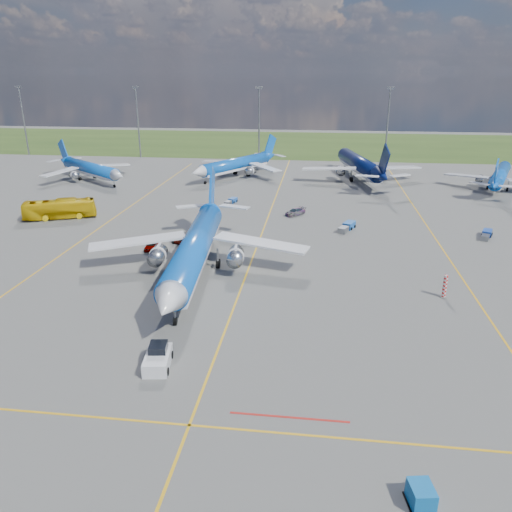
# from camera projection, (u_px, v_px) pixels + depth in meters

# --- Properties ---
(ground) EXTENTS (400.00, 400.00, 0.00)m
(ground) POSITION_uv_depth(u_px,v_px,m) (231.00, 314.00, 59.09)
(ground) COLOR #585856
(ground) RESTS_ON ground
(grass_strip) EXTENTS (400.00, 80.00, 0.01)m
(grass_strip) POSITION_uv_depth(u_px,v_px,m) (296.00, 144.00, 198.64)
(grass_strip) COLOR #2D4719
(grass_strip) RESTS_ON ground
(taxiway_lines) EXTENTS (60.25, 160.00, 0.02)m
(taxiway_lines) POSITION_uv_depth(u_px,v_px,m) (260.00, 240.00, 84.84)
(taxiway_lines) COLOR gold
(taxiway_lines) RESTS_ON ground
(floodlight_masts) EXTENTS (202.20, 0.50, 22.70)m
(floodlight_masts) POSITION_uv_depth(u_px,v_px,m) (322.00, 121.00, 155.89)
(floodlight_masts) COLOR slate
(floodlight_masts) RESTS_ON ground
(warning_post) EXTENTS (0.50, 0.50, 3.00)m
(warning_post) POSITION_uv_depth(u_px,v_px,m) (445.00, 286.00, 62.96)
(warning_post) COLOR red
(warning_post) RESTS_ON ground
(bg_jet_nw) EXTENTS (43.91, 42.47, 9.15)m
(bg_jet_nw) POSITION_uv_depth(u_px,v_px,m) (92.00, 181.00, 131.36)
(bg_jet_nw) COLOR blue
(bg_jet_nw) RESTS_ON ground
(bg_jet_nnw) EXTENTS (42.96, 46.18, 9.70)m
(bg_jet_nnw) POSITION_uv_depth(u_px,v_px,m) (236.00, 177.00, 136.24)
(bg_jet_nnw) COLOR blue
(bg_jet_nnw) RESTS_ON ground
(bg_jet_n) EXTENTS (42.03, 50.10, 11.54)m
(bg_jet_n) POSITION_uv_depth(u_px,v_px,m) (358.00, 179.00, 133.20)
(bg_jet_n) COLOR #081443
(bg_jet_n) RESTS_ON ground
(bg_jet_ne) EXTENTS (38.15, 42.75, 9.22)m
(bg_jet_ne) POSITION_uv_depth(u_px,v_px,m) (498.00, 188.00, 122.75)
(bg_jet_ne) COLOR blue
(bg_jet_ne) RESTS_ON ground
(main_airliner) EXTENTS (37.53, 47.30, 11.71)m
(main_airliner) POSITION_uv_depth(u_px,v_px,m) (196.00, 275.00, 70.48)
(main_airliner) COLOR blue
(main_airliner) RESTS_ON ground
(pushback_tug) EXTENTS (2.94, 6.33, 2.11)m
(pushback_tug) POSITION_uv_depth(u_px,v_px,m) (158.00, 358.00, 48.41)
(pushback_tug) COLOR silver
(pushback_tug) RESTS_ON ground
(uld_container) EXTENTS (1.83, 2.13, 1.52)m
(uld_container) POSITION_uv_depth(u_px,v_px,m) (421.00, 496.00, 32.81)
(uld_container) COLOR #0C5FAB
(uld_container) RESTS_ON ground
(apron_bus) EXTENTS (13.76, 8.17, 3.78)m
(apron_bus) POSITION_uv_depth(u_px,v_px,m) (60.00, 209.00, 96.90)
(apron_bus) COLOR #DDB50D
(apron_bus) RESTS_ON ground
(service_car_a) EXTENTS (1.69, 4.18, 1.42)m
(service_car_a) POSITION_uv_depth(u_px,v_px,m) (152.00, 245.00, 80.38)
(service_car_a) COLOR #999999
(service_car_a) RESTS_ON ground
(service_car_b) EXTENTS (4.52, 3.74, 1.15)m
(service_car_b) POSITION_uv_depth(u_px,v_px,m) (183.00, 241.00, 82.73)
(service_car_b) COLOR #999999
(service_car_b) RESTS_ON ground
(service_car_c) EXTENTS (4.54, 4.84, 1.37)m
(service_car_c) POSITION_uv_depth(u_px,v_px,m) (295.00, 212.00, 99.54)
(service_car_c) COLOR #999999
(service_car_c) RESTS_ON ground
(baggage_tug_w) EXTENTS (3.46, 5.56, 1.22)m
(baggage_tug_w) POSITION_uv_depth(u_px,v_px,m) (347.00, 227.00, 90.35)
(baggage_tug_w) COLOR #1C55A9
(baggage_tug_w) RESTS_ON ground
(baggage_tug_c) EXTENTS (2.37, 4.54, 0.99)m
(baggage_tug_c) POSITION_uv_depth(u_px,v_px,m) (231.00, 201.00, 108.59)
(baggage_tug_c) COLOR #1B4DA3
(baggage_tug_c) RESTS_ON ground
(baggage_tug_e) EXTENTS (3.07, 4.98, 1.09)m
(baggage_tug_e) POSITION_uv_depth(u_px,v_px,m) (486.00, 235.00, 86.21)
(baggage_tug_e) COLOR #1A409E
(baggage_tug_e) RESTS_ON ground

